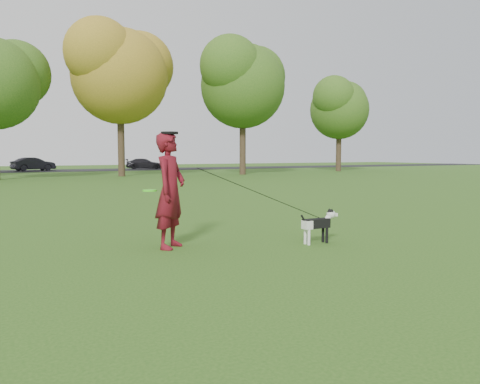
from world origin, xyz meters
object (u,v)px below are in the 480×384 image
dog (319,222)px  man (170,191)px  car_mid (33,164)px  car_right (144,164)px

dog → man: bearing=161.4°
dog → car_mid: bearing=93.3°
man → car_mid: man is taller
dog → car_right: car_right is taller
car_mid → car_right: bearing=-109.8°
man → car_mid: size_ratio=0.53×
man → car_right: size_ratio=0.54×
man → car_right: bearing=27.8°
car_mid → car_right: car_mid is taller
man → car_mid: 39.42m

